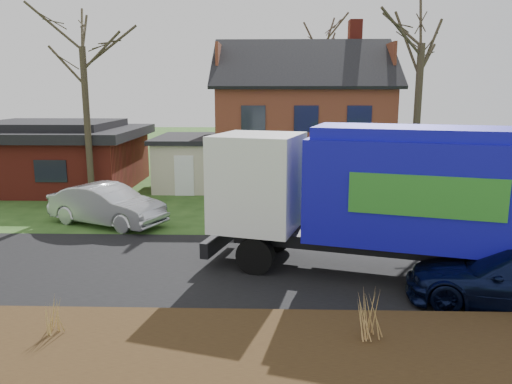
{
  "coord_description": "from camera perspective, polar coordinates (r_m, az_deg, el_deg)",
  "views": [
    {
      "loc": [
        0.26,
        -14.55,
        5.37
      ],
      "look_at": [
        -0.24,
        2.5,
        1.89
      ],
      "focal_mm": 35.0,
      "sensor_mm": 36.0,
      "label": 1
    }
  ],
  "objects": [
    {
      "name": "garbage_truck",
      "position": [
        14.86,
        15.16,
        0.1
      ],
      "size": [
        10.59,
        5.45,
        4.39
      ],
      "rotation": [
        0.0,
        0.0,
        -0.28
      ],
      "color": "black",
      "rests_on": "ground"
    },
    {
      "name": "tree_back",
      "position": [
        36.8,
        8.0,
        18.49
      ],
      "size": [
        3.75,
        3.75,
        11.87
      ],
      "color": "#453329",
      "rests_on": "ground"
    },
    {
      "name": "tree_front_west",
      "position": [
        25.07,
        -19.43,
        17.87
      ],
      "size": [
        3.44,
        3.44,
        10.21
      ],
      "color": "#3D3524",
      "rests_on": "ground"
    },
    {
      "name": "grass_clump_mid",
      "position": [
        10.91,
        12.79,
        -13.49
      ],
      "size": [
        0.36,
        0.3,
        1.02
      ],
      "color": "tan",
      "rests_on": "mulch_verge"
    },
    {
      "name": "ranch_house",
      "position": [
        30.36,
        -22.21,
        3.95
      ],
      "size": [
        9.8,
        8.2,
        3.7
      ],
      "color": "maroon",
      "rests_on": "ground"
    },
    {
      "name": "main_house",
      "position": [
        28.52,
        4.2,
        8.8
      ],
      "size": [
        12.95,
        8.95,
        9.26
      ],
      "color": "beige",
      "rests_on": "ground"
    },
    {
      "name": "road",
      "position": [
        15.51,
        0.62,
        -8.69
      ],
      "size": [
        80.0,
        7.0,
        0.02
      ],
      "primitive_type": "cube",
      "color": "black",
      "rests_on": "ground"
    },
    {
      "name": "grass_clump_west",
      "position": [
        11.67,
        -22.46,
        -12.99
      ],
      "size": [
        0.3,
        0.25,
        0.8
      ],
      "color": "tan",
      "rests_on": "mulch_verge"
    },
    {
      "name": "tree_front_east",
      "position": [
        25.39,
        18.6,
        18.57
      ],
      "size": [
        3.87,
        3.87,
        10.74
      ],
      "color": "#393022",
      "rests_on": "ground"
    },
    {
      "name": "silver_sedan",
      "position": [
        21.09,
        -16.65,
        -1.42
      ],
      "size": [
        5.25,
        3.64,
        1.64
      ],
      "primitive_type": "imported",
      "rotation": [
        0.0,
        0.0,
        1.14
      ],
      "color": "#B6B9BE",
      "rests_on": "ground"
    },
    {
      "name": "ground",
      "position": [
        15.51,
        0.62,
        -8.73
      ],
      "size": [
        120.0,
        120.0,
        0.0
      ],
      "primitive_type": "plane",
      "color": "#264918",
      "rests_on": "ground"
    },
    {
      "name": "mulch_verge",
      "position": [
        10.63,
        0.06,
        -17.9
      ],
      "size": [
        80.0,
        3.5,
        0.3
      ],
      "primitive_type": "cube",
      "color": "black",
      "rests_on": "ground"
    }
  ]
}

